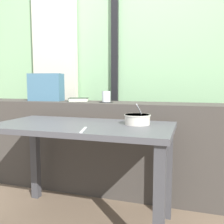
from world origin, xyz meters
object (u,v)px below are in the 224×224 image
object	(u,v)px
breakfast_table	(82,141)
soup_bowl	(137,119)
closed_book	(79,100)
juice_glass	(106,97)
throw_pillow	(46,87)
coaster_square	(106,102)
fork_utensil	(84,130)

from	to	relation	value
breakfast_table	soup_bowl	xyz separation A→B (m)	(0.36, 0.10, 0.15)
closed_book	soup_bowl	bearing A→B (deg)	-36.62
breakfast_table	juice_glass	xyz separation A→B (m)	(-0.01, 0.55, 0.27)
juice_glass	breakfast_table	bearing A→B (deg)	-88.48
juice_glass	throw_pillow	world-z (taller)	throw_pillow
closed_book	soup_bowl	world-z (taller)	same
breakfast_table	soup_bowl	world-z (taller)	soup_bowl
breakfast_table	coaster_square	distance (m)	0.59
coaster_square	throw_pillow	world-z (taller)	throw_pillow
juice_glass	soup_bowl	distance (m)	0.59
coaster_square	closed_book	bearing A→B (deg)	171.43
throw_pillow	soup_bowl	bearing A→B (deg)	-25.80
breakfast_table	throw_pillow	xyz separation A→B (m)	(-0.64, 0.58, 0.35)
coaster_square	closed_book	distance (m)	0.29
coaster_square	juice_glass	size ratio (longest dim) A/B	1.06
breakfast_table	throw_pillow	world-z (taller)	throw_pillow
throw_pillow	coaster_square	bearing A→B (deg)	-3.19
throw_pillow	fork_utensil	bearing A→B (deg)	-46.81
juice_glass	soup_bowl	size ratio (longest dim) A/B	0.53
breakfast_table	fork_utensil	distance (m)	0.26
breakfast_table	fork_utensil	xyz separation A→B (m)	(0.10, -0.20, 0.12)
juice_glass	fork_utensil	bearing A→B (deg)	-81.22
breakfast_table	throw_pillow	size ratio (longest dim) A/B	3.78
breakfast_table	coaster_square	bearing A→B (deg)	91.52
soup_bowl	fork_utensil	distance (m)	0.40
coaster_square	throw_pillow	xyz separation A→B (m)	(-0.62, 0.03, 0.13)
coaster_square	fork_utensil	distance (m)	0.77
throw_pillow	soup_bowl	size ratio (longest dim) A/B	1.80
juice_glass	fork_utensil	size ratio (longest dim) A/B	0.56
breakfast_table	fork_utensil	world-z (taller)	fork_utensil
closed_book	fork_utensil	xyz separation A→B (m)	(0.40, -0.80, -0.12)
breakfast_table	throw_pillow	bearing A→B (deg)	137.52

